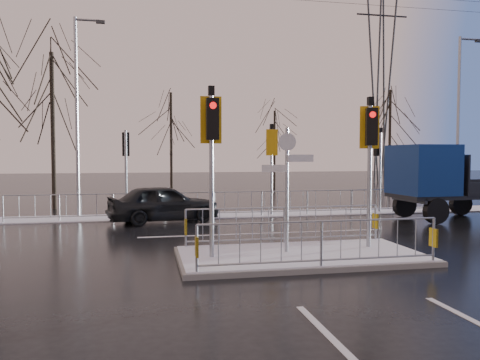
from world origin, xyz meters
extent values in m
plane|color=black|center=(0.00, 0.00, 0.00)|extent=(120.00, 120.00, 0.00)
cube|color=white|center=(0.00, 8.60, 0.02)|extent=(30.00, 2.00, 0.04)
cube|color=silver|center=(-1.20, -5.50, 0.00)|extent=(0.12, 4.00, 0.01)
cube|color=silver|center=(0.00, 3.80, 0.00)|extent=(8.00, 0.15, 0.01)
cube|color=slate|center=(0.00, 0.00, 0.06)|extent=(6.00, 3.00, 0.12)
cube|color=white|center=(0.00, 0.00, 0.14)|extent=(5.85, 2.85, 0.03)
cube|color=gold|center=(-2.70, -1.38, 0.67)|extent=(0.05, 0.28, 0.42)
cube|color=gold|center=(2.70, -1.38, 0.67)|extent=(0.05, 0.28, 0.42)
cube|color=gold|center=(-2.70, 1.38, 0.67)|extent=(0.05, 0.28, 0.42)
cube|color=gold|center=(2.70, 1.38, 0.67)|extent=(0.05, 0.28, 0.42)
cylinder|color=#8F959C|center=(-2.20, 0.00, 2.02)|extent=(0.11, 0.11, 3.80)
cube|color=black|center=(-2.20, -0.18, 3.37)|extent=(0.28, 0.22, 0.95)
cylinder|color=red|center=(-2.20, -0.29, 3.67)|extent=(0.16, 0.04, 0.16)
cube|color=#DD9E0D|center=(-2.20, 0.07, 3.37)|extent=(0.50, 0.03, 1.10)
cube|color=black|center=(-2.20, 0.00, 4.04)|extent=(0.14, 0.14, 0.22)
cylinder|color=#8F959C|center=(2.00, 0.40, 1.97)|extent=(0.11, 0.11, 3.70)
cube|color=black|center=(1.95, 0.23, 3.27)|extent=(0.33, 0.28, 0.95)
cylinder|color=red|center=(1.93, 0.12, 3.57)|extent=(0.16, 0.08, 0.16)
cube|color=#DD9E0D|center=(2.02, 0.47, 3.27)|extent=(0.49, 0.16, 1.10)
cube|color=black|center=(2.00, 0.40, 3.94)|extent=(0.14, 0.14, 0.22)
cylinder|color=#8F959C|center=(-0.30, 0.20, 1.67)|extent=(0.09, 0.09, 3.10)
cube|color=silver|center=(0.05, 0.20, 2.47)|extent=(0.70, 0.14, 0.18)
cube|color=silver|center=(-0.62, 0.20, 2.22)|extent=(0.62, 0.15, 0.18)
cylinder|color=silver|center=(-0.30, 0.17, 2.87)|extent=(0.44, 0.03, 0.44)
cylinder|color=#8F959C|center=(-4.50, 8.30, 1.79)|extent=(0.11, 0.11, 3.50)
cube|color=black|center=(-4.50, 8.48, 2.99)|extent=(0.28, 0.22, 0.95)
cylinder|color=red|center=(-4.50, 8.59, 3.29)|extent=(0.16, 0.04, 0.16)
cylinder|color=#8F959C|center=(1.50, 8.30, 1.84)|extent=(0.11, 0.11, 3.60)
cube|color=black|center=(1.50, 8.48, 3.09)|extent=(0.28, 0.22, 0.95)
cylinder|color=red|center=(1.50, 8.59, 3.39)|extent=(0.16, 0.04, 0.16)
cube|color=#DD9E0D|center=(1.50, 8.23, 3.09)|extent=(0.50, 0.03, 1.10)
cube|color=black|center=(1.50, 8.30, 3.76)|extent=(0.14, 0.14, 0.22)
cylinder|color=#8F959C|center=(6.50, 8.30, 1.79)|extent=(0.11, 0.11, 3.50)
cube|color=black|center=(6.45, 8.47, 2.99)|extent=(0.33, 0.28, 0.95)
cylinder|color=red|center=(6.43, 8.58, 3.29)|extent=(0.16, 0.08, 0.16)
cube|color=black|center=(6.50, 8.30, 3.66)|extent=(0.14, 0.14, 0.22)
imported|color=black|center=(-3.06, 7.14, 0.72)|extent=(4.48, 2.65, 1.43)
cylinder|color=black|center=(6.83, 4.63, 0.48)|extent=(0.97, 0.33, 0.96)
cylinder|color=black|center=(6.75, 6.65, 0.48)|extent=(0.97, 0.33, 0.96)
cylinder|color=black|center=(9.44, 6.76, 0.48)|extent=(0.97, 0.33, 0.96)
cube|color=black|center=(9.10, 5.74, 0.94)|extent=(6.44, 2.47, 0.15)
cube|color=navy|center=(6.88, 5.65, 1.98)|extent=(2.02, 2.39, 1.93)
cube|color=black|center=(7.82, 5.68, 2.37)|extent=(0.12, 1.93, 1.06)
cube|color=#2D3033|center=(6.31, 5.62, 0.92)|extent=(0.21, 2.22, 0.34)
cube|color=black|center=(8.09, 5.69, 1.85)|extent=(0.17, 2.31, 1.44)
cylinder|color=black|center=(-8.00, 12.50, 3.68)|extent=(0.20, 0.20, 7.36)
cylinder|color=black|center=(-2.00, 22.00, 3.45)|extent=(0.19, 0.19, 6.90)
cylinder|color=black|center=(6.00, 24.00, 2.99)|extent=(0.16, 0.16, 5.98)
cylinder|color=black|center=(14.00, 21.00, 3.68)|extent=(0.20, 0.20, 7.36)
cylinder|color=#8F959C|center=(10.50, 8.50, 4.00)|extent=(0.14, 0.14, 8.00)
cylinder|color=#8F959C|center=(11.00, 8.50, 7.90)|extent=(1.00, 0.10, 0.10)
cube|color=#2D3033|center=(11.50, 8.50, 7.85)|extent=(0.35, 0.18, 0.12)
cylinder|color=#8F959C|center=(-6.50, 9.50, 4.10)|extent=(0.14, 0.14, 8.20)
cylinder|color=#8F959C|center=(-6.00, 9.50, 8.10)|extent=(1.00, 0.10, 0.10)
cube|color=#2D3033|center=(-5.50, 9.50, 8.05)|extent=(0.35, 0.18, 0.12)
cylinder|color=#2D3033|center=(18.60, 30.60, 10.00)|extent=(1.18, 1.18, 19.97)
cylinder|color=#2D3033|center=(17.40, 30.60, 10.00)|extent=(1.18, 1.18, 19.97)
cylinder|color=#2D3033|center=(18.60, 29.40, 10.00)|extent=(1.18, 1.18, 19.97)
cylinder|color=#2D3033|center=(17.40, 29.40, 10.00)|extent=(1.18, 1.18, 19.97)
cylinder|color=#2D3033|center=(18.00, 30.00, 15.60)|extent=(5.00, 0.16, 0.16)
camera|label=1|loc=(-3.69, -10.86, 2.54)|focal=35.00mm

